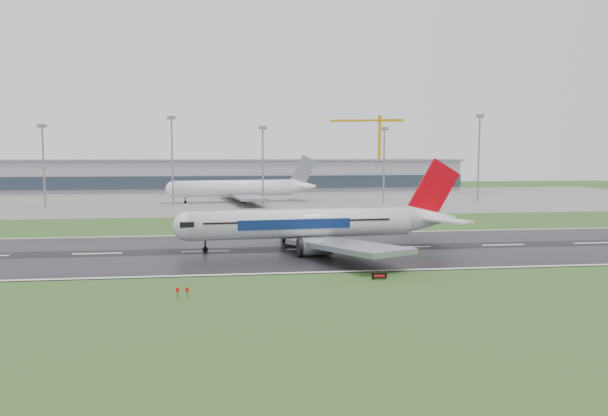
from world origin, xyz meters
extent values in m
plane|color=#2C4D1C|center=(0.00, 0.00, 0.00)|extent=(520.00, 520.00, 0.00)
cube|color=black|center=(0.00, 0.00, 0.05)|extent=(400.00, 45.00, 0.10)
cube|color=slate|center=(0.00, 125.00, 0.04)|extent=(400.00, 130.00, 0.08)
cube|color=gray|center=(0.00, 185.00, 7.50)|extent=(240.00, 36.00, 15.00)
cylinder|color=gray|center=(-59.87, 100.00, 13.84)|extent=(0.64, 0.64, 27.68)
cylinder|color=gray|center=(-15.88, 100.00, 15.42)|extent=(0.64, 0.64, 30.84)
cylinder|color=gray|center=(16.56, 100.00, 13.71)|extent=(0.64, 0.64, 27.42)
cylinder|color=gray|center=(62.02, 100.00, 13.66)|extent=(0.64, 0.64, 27.33)
cylinder|color=gray|center=(99.37, 100.00, 16.18)|extent=(0.64, 0.64, 32.36)
camera|label=1|loc=(5.00, -108.75, 18.64)|focal=33.65mm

